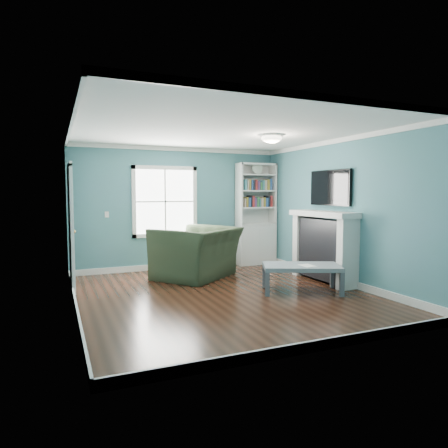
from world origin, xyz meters
name	(u,v)px	position (x,y,z in m)	size (l,w,h in m)	color
floor	(224,295)	(0.00, 0.00, 0.00)	(5.00, 5.00, 0.00)	black
room_walls	(224,196)	(0.00, 0.00, 1.58)	(5.00, 5.00, 5.00)	#3D797A
trim	(224,218)	(0.00, 0.00, 1.24)	(4.50, 5.00, 2.60)	white
window	(165,202)	(-0.30, 2.49, 1.45)	(1.40, 0.06, 1.50)	white
bookshelf	(256,224)	(1.77, 2.30, 0.92)	(0.90, 0.35, 2.31)	silver
fireplace	(324,247)	(2.08, 0.20, 0.64)	(0.44, 1.58, 1.30)	black
tv	(330,188)	(2.20, 0.20, 1.72)	(0.06, 1.10, 0.65)	black
door	(71,226)	(-2.22, 1.40, 1.07)	(0.12, 0.98, 2.17)	silver
ceiling_fixture	(272,138)	(0.90, 0.10, 2.55)	(0.38, 0.38, 0.15)	white
light_switch	(107,215)	(-1.50, 2.48, 1.20)	(0.08, 0.01, 0.12)	white
recliner	(197,244)	(0.04, 1.42, 0.65)	(1.49, 0.97, 1.30)	#242E1D
coffee_table	(301,268)	(1.25, -0.31, 0.39)	(1.41, 1.13, 0.45)	#4B515A
paper_sheet	(307,266)	(1.29, -0.42, 0.45)	(0.21, 0.26, 0.00)	white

